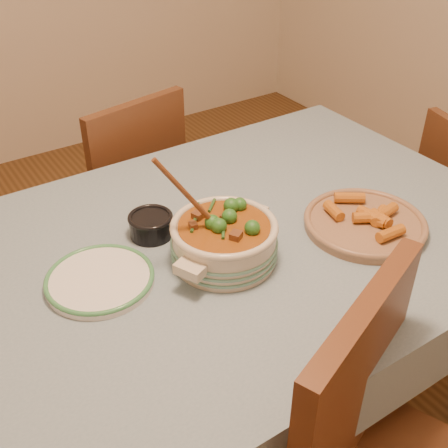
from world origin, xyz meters
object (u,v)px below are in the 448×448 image
object	(u,v)px
dining_table	(215,270)
white_plate	(100,279)
fried_plate	(365,221)
condiment_bowl	(151,224)
chair_far	(127,187)
stew_casserole	(224,238)

from	to	relation	value
dining_table	white_plate	world-z (taller)	white_plate
dining_table	fried_plate	bearing A→B (deg)	-24.13
condiment_bowl	dining_table	bearing A→B (deg)	-45.22
fried_plate	chair_far	xyz separation A→B (m)	(-0.28, 0.96, -0.28)
condiment_bowl	chair_far	bearing A→B (deg)	72.22
condiment_bowl	fried_plate	bearing A→B (deg)	-30.33
white_plate	chair_far	world-z (taller)	chair_far
stew_casserole	white_plate	size ratio (longest dim) A/B	1.15
dining_table	white_plate	size ratio (longest dim) A/B	5.75
stew_casserole	fried_plate	bearing A→B (deg)	-13.88
dining_table	chair_far	xyz separation A→B (m)	(0.09, 0.79, -0.16)
stew_casserole	white_plate	world-z (taller)	stew_casserole
white_plate	chair_far	distance (m)	0.91
chair_far	stew_casserole	bearing A→B (deg)	71.67
condiment_bowl	chair_far	xyz separation A→B (m)	(0.21, 0.67, -0.29)
white_plate	fried_plate	distance (m)	0.71
fried_plate	chair_far	world-z (taller)	chair_far
stew_casserole	condiment_bowl	world-z (taller)	stew_casserole
dining_table	condiment_bowl	size ratio (longest dim) A/B	12.51
fried_plate	chair_far	size ratio (longest dim) A/B	0.42
white_plate	chair_far	xyz separation A→B (m)	(0.41, 0.77, -0.27)
chair_far	dining_table	bearing A→B (deg)	72.30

